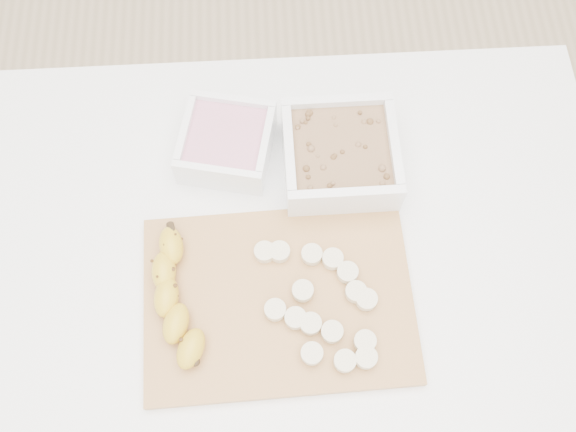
{
  "coord_description": "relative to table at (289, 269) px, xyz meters",
  "views": [
    {
      "loc": [
        -0.02,
        -0.33,
        1.66
      ],
      "look_at": [
        0.0,
        0.03,
        0.81
      ],
      "focal_mm": 40.0,
      "sensor_mm": 36.0,
      "label": 1
    }
  ],
  "objects": [
    {
      "name": "ground",
      "position": [
        0.0,
        0.0,
        -0.65
      ],
      "size": [
        3.5,
        3.5,
        0.0
      ],
      "primitive_type": "plane",
      "color": "#C6AD89",
      "rests_on": "ground"
    },
    {
      "name": "table",
      "position": [
        0.0,
        0.0,
        0.0
      ],
      "size": [
        1.0,
        0.7,
        0.75
      ],
      "color": "white",
      "rests_on": "ground"
    },
    {
      "name": "bowl_yogurt",
      "position": [
        -0.09,
        0.17,
        0.13
      ],
      "size": [
        0.16,
        0.16,
        0.06
      ],
      "color": "white",
      "rests_on": "table"
    },
    {
      "name": "bowl_granola",
      "position": [
        0.09,
        0.13,
        0.14
      ],
      "size": [
        0.17,
        0.17,
        0.08
      ],
      "color": "white",
      "rests_on": "table"
    },
    {
      "name": "cutting_board",
      "position": [
        -0.02,
        -0.08,
        0.1
      ],
      "size": [
        0.39,
        0.29,
        0.01
      ],
      "primitive_type": "cube",
      "rotation": [
        0.0,
        0.0,
        0.03
      ],
      "color": "#B07A47",
      "rests_on": "table"
    },
    {
      "name": "banana",
      "position": [
        -0.16,
        -0.08,
        0.13
      ],
      "size": [
        0.06,
        0.2,
        0.03
      ],
      "primitive_type": null,
      "rotation": [
        0.0,
        0.0,
        -0.01
      ],
      "color": "gold",
      "rests_on": "cutting_board"
    },
    {
      "name": "banana_slices",
      "position": [
        0.04,
        -0.09,
        0.12
      ],
      "size": [
        0.17,
        0.2,
        0.02
      ],
      "color": "beige",
      "rests_on": "cutting_board"
    }
  ]
}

